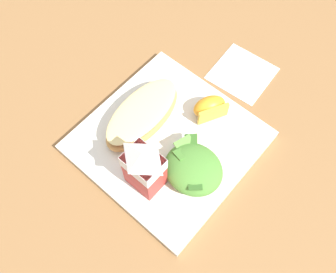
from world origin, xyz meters
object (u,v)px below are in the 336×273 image
at_px(cheesy_pizza_bread, 143,114).
at_px(orange_wedge_front, 210,107).
at_px(paper_napkin, 242,73).
at_px(milk_carton, 144,167).
at_px(green_salad_pile, 193,169).
at_px(white_plate, 168,141).

relative_size(cheesy_pizza_bread, orange_wedge_front, 2.47).
distance_m(orange_wedge_front, paper_napkin, 0.13).
height_order(cheesy_pizza_bread, orange_wedge_front, orange_wedge_front).
bearing_deg(cheesy_pizza_bread, paper_napkin, -108.35).
distance_m(milk_carton, orange_wedge_front, 0.18).
height_order(milk_carton, paper_napkin, milk_carton).
distance_m(green_salad_pile, paper_napkin, 0.25).
bearing_deg(paper_napkin, orange_wedge_front, 95.05).
bearing_deg(milk_carton, paper_napkin, -87.43).
distance_m(cheesy_pizza_bread, orange_wedge_front, 0.12).
relative_size(white_plate, paper_napkin, 2.55).
xyz_separation_m(cheesy_pizza_bread, milk_carton, (-0.08, 0.08, 0.04)).
relative_size(milk_carton, orange_wedge_front, 1.58).
distance_m(green_salad_pile, milk_carton, 0.09).
relative_size(green_salad_pile, orange_wedge_front, 1.46).
xyz_separation_m(white_plate, orange_wedge_front, (-0.02, -0.09, 0.03)).
bearing_deg(green_salad_pile, paper_napkin, -74.97).
xyz_separation_m(green_salad_pile, milk_carton, (0.05, 0.06, 0.04)).
distance_m(white_plate, cheesy_pizza_bread, 0.07).
relative_size(white_plate, green_salad_pile, 2.74).
relative_size(cheesy_pizza_bread, green_salad_pile, 1.69).
xyz_separation_m(white_plate, cheesy_pizza_bread, (0.06, -0.00, 0.03)).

